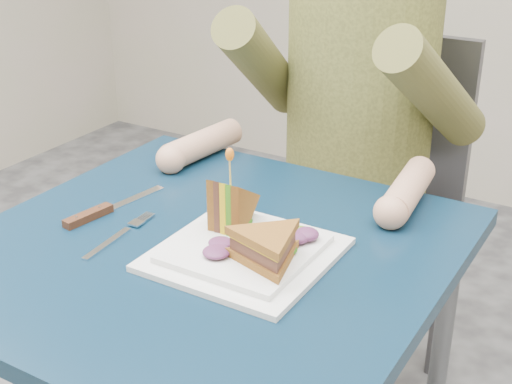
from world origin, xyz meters
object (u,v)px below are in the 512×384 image
Objects in this scene: table at (206,286)px; sandwich_upright at (231,207)px; chair at (368,195)px; plate at (245,252)px; fork at (118,236)px; sandwich_flat at (267,247)px; knife at (97,212)px; diner at (359,56)px.

sandwich_upright is (0.02, 0.04, 0.13)m from table.
plate is (0.08, -0.70, 0.20)m from chair.
sandwich_upright is (0.02, -0.66, 0.24)m from chair.
fork is at bearing -166.00° from plate.
chair reaches higher than plate.
sandwich_flat is at bearing -32.46° from sandwich_upright.
sandwich_flat is at bearing -79.74° from chair.
sandwich_flat is (0.13, -0.73, 0.23)m from chair.
table is 2.88× the size of plate.
plate reaches higher than fork.
knife reaches higher than fork.
table is 3.38× the size of knife.
plate is 0.22m from fork.
knife is (-0.22, -0.71, 0.20)m from chair.
chair is 3.58× the size of plate.
knife is at bearing -177.30° from table.
diner is 0.56m from sandwich_upright.
plate is at bearing -0.71° from table.
diner is at bearing 92.28° from sandwich_upright.
plate is 1.17× the size of knife.
table is at bearing -90.00° from diner.
fork is (-0.14, -0.76, 0.19)m from chair.
table is 4.18× the size of fork.
chair reaches higher than knife.
chair is 5.18× the size of fork.
knife reaches higher than table.
table is 0.18m from sandwich_flat.
sandwich_upright reaches higher than fork.
fork is at bearing -173.99° from sandwich_flat.
sandwich_flat is 0.36m from knife.
diner is at bearing 69.76° from knife.
plate is 0.07m from sandwich_flat.
sandwich_flat is (0.13, -0.03, 0.12)m from table.
plate is (0.08, -0.59, -0.18)m from diner.
diner reaches higher than plate.
chair is 0.77m from knife.
table is 0.17m from fork.
sandwich_upright is at bearing -87.72° from diner.
plate is at bearing -39.26° from sandwich_upright.
diner is at bearing 102.07° from sandwich_flat.
chair reaches higher than sandwich_upright.
chair is at bearing 90.00° from diner.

